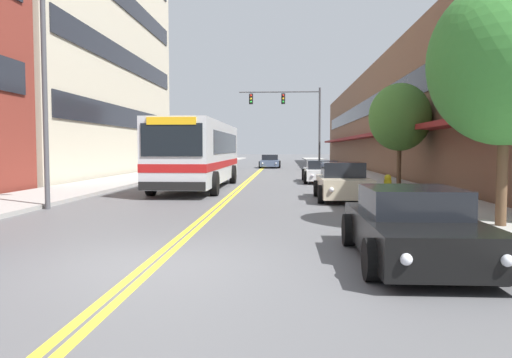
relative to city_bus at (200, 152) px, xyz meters
name	(u,v)px	position (x,y,z in m)	size (l,w,h in m)	color
ground_plane	(261,170)	(1.97, 21.04, -1.77)	(240.00, 240.00, 0.00)	#565659
sidewalk_left	(182,169)	(-5.25, 21.04, -1.70)	(3.44, 106.00, 0.14)	#9E9B96
sidewalk_right	(341,169)	(9.19, 21.04, -1.70)	(3.44, 106.00, 0.14)	#9E9B96
centre_line	(261,170)	(1.97, 21.04, -1.76)	(0.34, 106.00, 0.01)	yellow
storefront_row_right	(409,121)	(15.13, 21.04, 2.60)	(9.10, 68.00, 8.74)	brown
city_bus	(200,152)	(0.00, 0.00, 0.00)	(2.91, 11.75, 3.12)	silver
car_dark_grey_parked_left_near	(204,165)	(-2.30, 15.35, -1.15)	(2.19, 4.44, 1.31)	#38383D
car_black_parked_right_foreground	(413,227)	(6.34, -15.48, -1.18)	(2.06, 4.37, 1.25)	black
car_white_parked_right_mid	(322,172)	(6.24, 4.54, -1.18)	(2.16, 4.85, 1.24)	white
car_champagne_parked_right_far	(343,183)	(6.31, -5.29, -1.13)	(2.00, 4.26, 1.40)	beige
car_slate_blue_moving_lead	(270,162)	(2.64, 25.81, -1.16)	(2.09, 4.68, 1.30)	#475675
traffic_signal_mast	(293,111)	(4.81, 20.30, 3.42)	(7.21, 0.38, 7.25)	#47474C
street_lamp_left_near	(52,52)	(-3.07, -8.78, 3.14)	(2.10, 0.28, 8.35)	#47474C
street_tree_right_near	(505,62)	(9.13, -12.29, 2.10)	(3.44, 3.44, 5.63)	brown
street_tree_right_mid	(400,117)	(9.67, 0.50, 1.65)	(2.95, 2.95, 4.91)	brown
fire_hydrant	(388,186)	(7.91, -5.55, -1.22)	(0.36, 0.28, 0.83)	yellow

